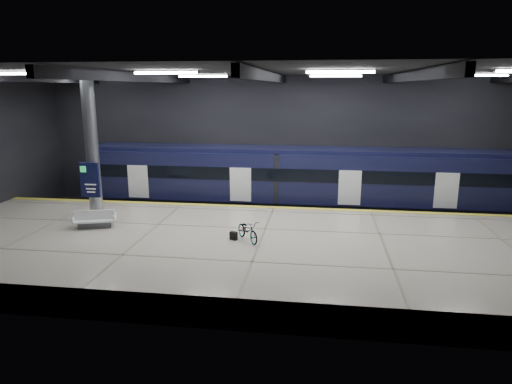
# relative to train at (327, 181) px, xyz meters

# --- Properties ---
(ground) EXTENTS (30.00, 30.00, 0.00)m
(ground) POSITION_rel_train_xyz_m (-2.78, -5.50, -2.06)
(ground) COLOR black
(ground) RESTS_ON ground
(room_shell) EXTENTS (30.10, 16.10, 8.05)m
(room_shell) POSITION_rel_train_xyz_m (-2.78, -5.49, 3.66)
(room_shell) COLOR black
(room_shell) RESTS_ON ground
(platform) EXTENTS (30.00, 11.00, 1.10)m
(platform) POSITION_rel_train_xyz_m (-2.78, -8.00, -1.51)
(platform) COLOR beige
(platform) RESTS_ON ground
(safety_strip) EXTENTS (30.00, 0.40, 0.01)m
(safety_strip) POSITION_rel_train_xyz_m (-2.78, -2.75, -0.95)
(safety_strip) COLOR yellow
(safety_strip) RESTS_ON platform
(rails) EXTENTS (30.00, 1.52, 0.16)m
(rails) POSITION_rel_train_xyz_m (-2.78, 0.00, -1.98)
(rails) COLOR gray
(rails) RESTS_ON ground
(train) EXTENTS (29.40, 2.84, 3.79)m
(train) POSITION_rel_train_xyz_m (0.00, 0.00, 0.00)
(train) COLOR black
(train) RESTS_ON ground
(bench) EXTENTS (1.97, 1.28, 0.81)m
(bench) POSITION_rel_train_xyz_m (-10.45, -7.38, -0.67)
(bench) COLOR #595B60
(bench) RESTS_ON platform
(bicycle) EXTENTS (1.47, 1.71, 0.88)m
(bicycle) POSITION_rel_train_xyz_m (-3.31, -8.20, -0.52)
(bicycle) COLOR #99999E
(bicycle) RESTS_ON platform
(pannier_bag) EXTENTS (0.35, 0.28, 0.35)m
(pannier_bag) POSITION_rel_train_xyz_m (-3.91, -8.20, -0.78)
(pannier_bag) COLOR black
(pannier_bag) RESTS_ON platform
(info_column) EXTENTS (0.90, 0.78, 6.90)m
(info_column) POSITION_rel_train_xyz_m (-10.78, -6.52, 2.40)
(info_column) COLOR #9EA0A5
(info_column) RESTS_ON platform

